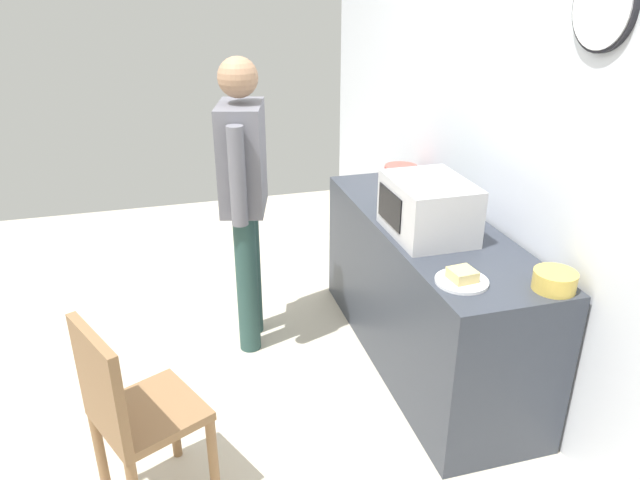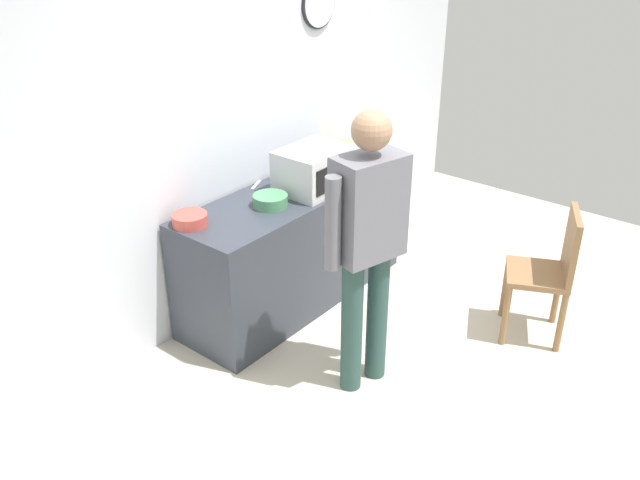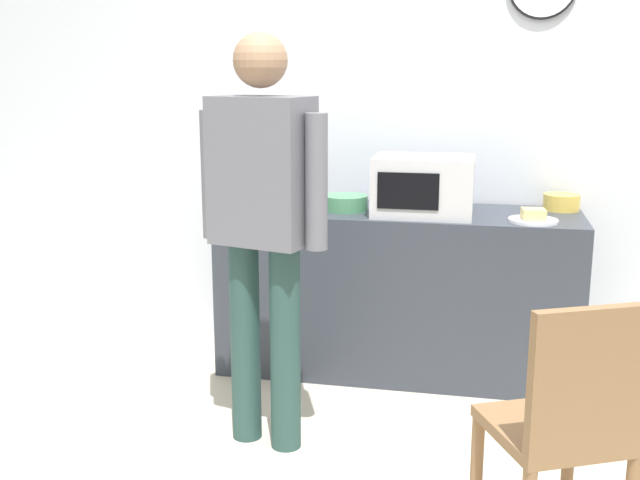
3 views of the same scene
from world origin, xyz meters
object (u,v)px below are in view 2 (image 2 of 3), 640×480
Objects in this scene: sandwich_plate at (367,167)px; fork_utensil at (256,185)px; mixing_bowl at (342,148)px; microwave at (314,169)px; person_standing at (368,235)px; spoon_utensil at (280,180)px; cereal_bowl at (190,220)px; wooden_chair at (550,269)px; salad_bowl at (270,201)px.

sandwich_plate is 0.88m from fork_utensil.
microwave is at bearing -158.14° from mixing_bowl.
spoon_utensil is at bearing 64.30° from person_standing.
person_standing reaches higher than spoon_utensil.
cereal_bowl reaches higher than fork_utensil.
wooden_chair is (1.53, -1.80, -0.40)m from cereal_bowl.
mixing_bowl is 0.74m from spoon_utensil.
person_standing reaches higher than cereal_bowl.
cereal_bowl is 0.24× the size of wooden_chair.
sandwich_plate is at bearing 91.62° from wooden_chair.
fork_utensil is 0.10× the size of person_standing.
microwave is 0.43m from salad_bowl.
sandwich_plate is 0.96m from salad_bowl.
spoon_utensil is 1.98m from wooden_chair.
spoon_utensil is at bearing 108.45° from wooden_chair.
salad_bowl is (-0.95, 0.12, 0.02)m from sandwich_plate.
sandwich_plate reaches higher than spoon_utensil.
cereal_bowl is 0.13× the size of person_standing.
wooden_chair is at bearing -29.78° from person_standing.
fork_utensil is (-0.21, 0.37, -0.15)m from microwave.
sandwich_plate is 1.07× the size of cereal_bowl.
fork_utensil is 0.19m from spoon_utensil.
fork_utensil is at bearing 149.45° from sandwich_plate.
spoon_utensil is (0.18, -0.07, 0.00)m from fork_utensil.
microwave reaches higher than spoon_utensil.
fork_utensil is at bearing 174.75° from mixing_bowl.
microwave is 0.77m from mixing_bowl.
person_standing is (0.35, -1.12, 0.11)m from cereal_bowl.
fork_utensil is at bearing 72.85° from person_standing.
microwave is 0.33m from spoon_utensil.
sandwich_plate is at bearing -32.89° from spoon_utensil.
mixing_bowl is 0.92m from fork_utensil.
wooden_chair reaches higher than spoon_utensil.
person_standing is (-0.38, -1.25, 0.15)m from fork_utensil.
microwave is at bearing -14.58° from cereal_bowl.
cereal_bowl reaches higher than sandwich_plate.
person_standing is at bearing -115.70° from spoon_utensil.
spoon_utensil is 0.10× the size of person_standing.
salad_bowl is at bearing -167.90° from mixing_bowl.
mixing_bowl is (0.16, 0.36, 0.02)m from sandwich_plate.
fork_utensil is 1.31m from person_standing.
sandwich_plate is at bearing -114.42° from mixing_bowl.
spoon_utensil is (-0.03, 0.29, -0.15)m from microwave.
salad_bowl reaches higher than cereal_bowl.
salad_bowl reaches higher than wooden_chair.
fork_utensil is (0.73, 0.12, -0.03)m from cereal_bowl.
cereal_bowl is at bearing -176.90° from spoon_utensil.
microwave is 1.06m from person_standing.
sandwich_plate is 1.40m from person_standing.
sandwich_plate is 0.14× the size of person_standing.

